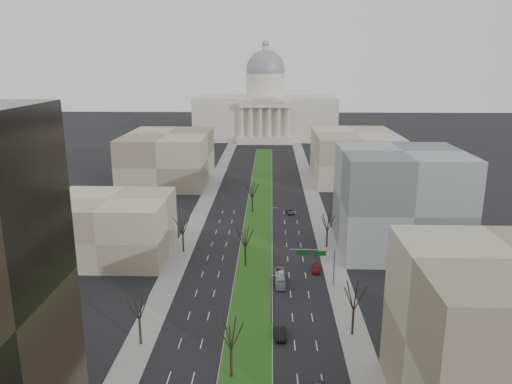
% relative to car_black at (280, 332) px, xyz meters
% --- Properties ---
extents(ground, '(600.00, 600.00, 0.00)m').
position_rel_car_black_xyz_m(ground, '(-5.20, 68.89, -0.81)').
color(ground, black).
rests_on(ground, ground).
extents(median, '(8.00, 222.03, 0.20)m').
position_rel_car_black_xyz_m(median, '(-5.20, 67.88, -0.71)').
color(median, '#999993').
rests_on(median, ground).
extents(sidewalk_left, '(5.00, 330.00, 0.15)m').
position_rel_car_black_xyz_m(sidewalk_left, '(-22.70, 43.89, -0.73)').
color(sidewalk_left, gray).
rests_on(sidewalk_left, ground).
extents(sidewalk_right, '(5.00, 330.00, 0.15)m').
position_rel_car_black_xyz_m(sidewalk_right, '(12.30, 43.89, -0.73)').
color(sidewalk_right, gray).
rests_on(sidewalk_right, ground).
extents(capitol, '(80.00, 46.00, 55.00)m').
position_rel_car_black_xyz_m(capitol, '(-5.20, 218.48, 15.50)').
color(capitol, beige).
rests_on(capitol, ground).
extents(building_beige_left, '(26.00, 22.00, 14.00)m').
position_rel_car_black_xyz_m(building_beige_left, '(-38.20, 33.89, 6.19)').
color(building_beige_left, tan).
rests_on(building_beige_left, ground).
extents(building_grey_right, '(28.00, 26.00, 24.00)m').
position_rel_car_black_xyz_m(building_grey_right, '(28.80, 40.89, 11.19)').
color(building_grey_right, slate).
rests_on(building_grey_right, ground).
extents(building_far_left, '(30.00, 40.00, 18.00)m').
position_rel_car_black_xyz_m(building_far_left, '(-40.20, 108.89, 8.19)').
color(building_far_left, gray).
rests_on(building_far_left, ground).
extents(building_far_right, '(30.00, 40.00, 18.00)m').
position_rel_car_black_xyz_m(building_far_right, '(29.80, 113.89, 8.19)').
color(building_far_right, tan).
rests_on(building_far_right, ground).
extents(tree_left_mid, '(5.40, 5.40, 9.72)m').
position_rel_car_black_xyz_m(tree_left_mid, '(-22.40, -3.11, 6.19)').
color(tree_left_mid, black).
rests_on(tree_left_mid, ground).
extents(tree_left_far, '(5.28, 5.28, 9.50)m').
position_rel_car_black_xyz_m(tree_left_far, '(-22.40, 36.89, 6.03)').
color(tree_left_far, black).
rests_on(tree_left_far, ground).
extents(tree_right_mid, '(5.52, 5.52, 9.94)m').
position_rel_car_black_xyz_m(tree_right_mid, '(12.00, 0.89, 6.35)').
color(tree_right_mid, black).
rests_on(tree_right_mid, ground).
extents(tree_right_far, '(5.04, 5.04, 9.07)m').
position_rel_car_black_xyz_m(tree_right_far, '(12.00, 40.89, 5.72)').
color(tree_right_far, black).
rests_on(tree_right_far, ground).
extents(tree_median_a, '(5.40, 5.40, 9.72)m').
position_rel_car_black_xyz_m(tree_median_a, '(-7.20, -11.11, 6.19)').
color(tree_median_a, black).
rests_on(tree_median_a, ground).
extents(tree_median_b, '(5.40, 5.40, 9.72)m').
position_rel_car_black_xyz_m(tree_median_b, '(-7.20, 28.89, 6.19)').
color(tree_median_b, black).
rests_on(tree_median_b, ground).
extents(tree_median_c, '(5.40, 5.40, 9.72)m').
position_rel_car_black_xyz_m(tree_median_c, '(-7.20, 68.89, 6.19)').
color(tree_median_c, black).
rests_on(tree_median_c, ground).
extents(streetlamp_median_b, '(1.90, 0.20, 9.16)m').
position_rel_car_black_xyz_m(streetlamp_median_b, '(-1.44, 3.89, 4.00)').
color(streetlamp_median_b, gray).
rests_on(streetlamp_median_b, ground).
extents(streetlamp_median_c, '(1.90, 0.20, 9.16)m').
position_rel_car_black_xyz_m(streetlamp_median_c, '(-1.44, 43.89, 4.00)').
color(streetlamp_median_c, gray).
rests_on(streetlamp_median_c, ground).
extents(mast_arm_signs, '(9.12, 0.24, 8.09)m').
position_rel_car_black_xyz_m(mast_arm_signs, '(8.29, 18.92, 5.30)').
color(mast_arm_signs, gray).
rests_on(mast_arm_signs, ground).
extents(car_black, '(1.98, 5.00, 1.62)m').
position_rel_car_black_xyz_m(car_black, '(0.00, 0.00, 0.00)').
color(car_black, black).
rests_on(car_black, ground).
extents(car_red, '(2.40, 4.75, 1.32)m').
position_rel_car_black_xyz_m(car_red, '(8.30, 26.53, -0.15)').
color(car_red, maroon).
rests_on(car_red, ground).
extents(car_grey_far, '(2.87, 4.91, 1.28)m').
position_rel_car_black_xyz_m(car_grey_far, '(4.15, 68.57, -0.17)').
color(car_grey_far, '#414548').
rests_on(car_grey_far, ground).
extents(box_van, '(2.04, 7.97, 2.21)m').
position_rel_car_black_xyz_m(box_van, '(0.30, 20.29, 0.29)').
color(box_van, silver).
rests_on(box_van, ground).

